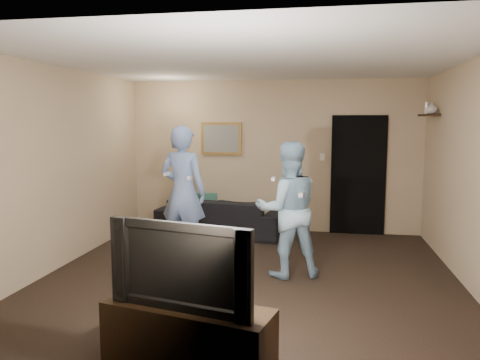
% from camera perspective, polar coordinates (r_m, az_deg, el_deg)
% --- Properties ---
extents(ground, '(5.00, 5.00, 0.00)m').
position_cam_1_polar(ground, '(5.93, 1.29, -11.50)').
color(ground, black).
rests_on(ground, ground).
extents(ceiling, '(5.00, 5.00, 0.04)m').
position_cam_1_polar(ceiling, '(5.66, 1.37, 14.30)').
color(ceiling, silver).
rests_on(ceiling, wall_back).
extents(wall_back, '(5.00, 0.04, 2.60)m').
position_cam_1_polar(wall_back, '(8.12, 3.99, 2.91)').
color(wall_back, tan).
rests_on(wall_back, ground).
extents(wall_front, '(5.00, 0.04, 2.60)m').
position_cam_1_polar(wall_front, '(3.22, -5.39, -3.48)').
color(wall_front, tan).
rests_on(wall_front, ground).
extents(wall_left, '(0.04, 5.00, 2.60)m').
position_cam_1_polar(wall_left, '(6.51, -20.99, 1.42)').
color(wall_left, tan).
rests_on(wall_left, ground).
extents(wall_right, '(0.04, 5.00, 2.60)m').
position_cam_1_polar(wall_right, '(5.83, 26.43, 0.54)').
color(wall_right, tan).
rests_on(wall_right, ground).
extents(sofa, '(2.20, 1.09, 0.62)m').
position_cam_1_polar(sofa, '(7.92, -2.34, -4.44)').
color(sofa, black).
rests_on(sofa, ground).
extents(throw_pillow, '(0.44, 0.19, 0.43)m').
position_cam_1_polar(throw_pillow, '(7.95, -4.34, -3.14)').
color(throw_pillow, '#1B5146').
rests_on(throw_pillow, sofa).
extents(painting_frame, '(0.72, 0.05, 0.57)m').
position_cam_1_polar(painting_frame, '(8.22, -2.29, 5.07)').
color(painting_frame, olive).
rests_on(painting_frame, wall_back).
extents(painting_canvas, '(0.62, 0.01, 0.47)m').
position_cam_1_polar(painting_canvas, '(8.20, -2.33, 5.06)').
color(painting_canvas, slate).
rests_on(painting_canvas, painting_frame).
extents(doorway, '(0.90, 0.06, 2.00)m').
position_cam_1_polar(doorway, '(8.10, 14.20, 0.57)').
color(doorway, black).
rests_on(doorway, ground).
extents(light_switch, '(0.08, 0.02, 0.12)m').
position_cam_1_polar(light_switch, '(8.05, 10.00, 2.78)').
color(light_switch, silver).
rests_on(light_switch, wall_back).
extents(wall_shelf, '(0.20, 0.60, 0.03)m').
position_cam_1_polar(wall_shelf, '(7.52, 22.03, 7.34)').
color(wall_shelf, black).
rests_on(wall_shelf, wall_right).
extents(shelf_vase, '(0.18, 0.18, 0.17)m').
position_cam_1_polar(shelf_vase, '(7.37, 22.32, 8.13)').
color(shelf_vase, '#B6B6BB').
rests_on(shelf_vase, wall_shelf).
extents(shelf_figurine, '(0.06, 0.06, 0.18)m').
position_cam_1_polar(shelf_figurine, '(7.69, 21.80, 8.12)').
color(shelf_figurine, '#BBBBC0').
rests_on(shelf_figurine, wall_shelf).
extents(tv_console, '(1.40, 0.73, 0.48)m').
position_cam_1_polar(tv_console, '(3.83, -6.40, -18.31)').
color(tv_console, black).
rests_on(tv_console, ground).
extents(television, '(1.18, 0.42, 0.67)m').
position_cam_1_polar(television, '(3.62, -6.52, -10.02)').
color(television, black).
rests_on(television, tv_console).
extents(wii_player_left, '(0.74, 0.57, 1.85)m').
position_cam_1_polar(wii_player_left, '(6.53, -6.95, -1.48)').
color(wii_player_left, '#7998D3').
rests_on(wii_player_left, ground).
extents(wii_player_right, '(0.95, 0.84, 1.65)m').
position_cam_1_polar(wii_player_right, '(5.74, 5.88, -3.61)').
color(wii_player_right, '#99C2DE').
rests_on(wii_player_right, ground).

